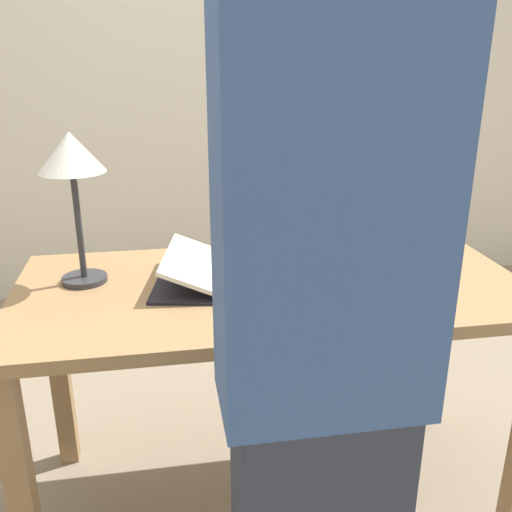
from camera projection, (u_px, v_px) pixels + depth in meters
name	position (u px, v px, depth m)	size (l,w,h in m)	color
ground_plane	(269.00, 494.00, 1.89)	(12.00, 12.00, 0.00)	gray
wall_back	(208.00, 66.00, 3.14)	(8.00, 0.06, 2.60)	beige
reading_desk	(271.00, 316.00, 1.66)	(1.44, 0.70, 0.76)	#937047
open_book	(245.00, 272.00, 1.63)	(0.56, 0.43, 0.09)	black
book_stack_tall	(388.00, 247.00, 1.74)	(0.23, 0.29, 0.13)	brown
book_standing_upright	(331.00, 229.00, 1.72)	(0.06, 0.15, 0.23)	tan
reading_lamp	(72.00, 163.00, 1.52)	(0.18, 0.18, 0.43)	#2D2D33
coffee_mug	(328.00, 262.00, 1.65)	(0.12, 0.09, 0.09)	#28282D
person_reader	(321.00, 386.00, 1.01)	(0.36, 0.22, 1.67)	#2D3342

